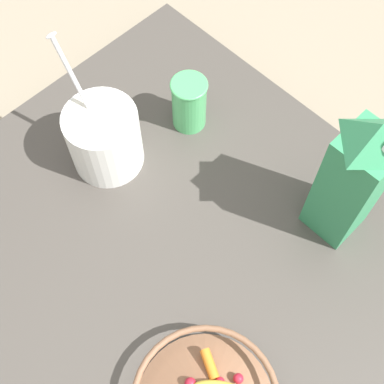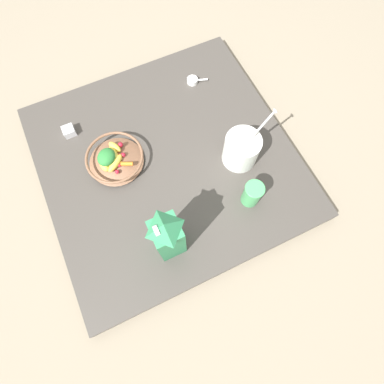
# 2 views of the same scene
# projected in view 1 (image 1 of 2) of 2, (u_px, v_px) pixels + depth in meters

# --- Properties ---
(ground_plane) EXTENTS (6.00, 6.00, 0.00)m
(ground_plane) POSITION_uv_depth(u_px,v_px,m) (158.00, 300.00, 0.93)
(ground_plane) COLOR gray
(countertop) EXTENTS (0.94, 0.94, 0.05)m
(countertop) POSITION_uv_depth(u_px,v_px,m) (157.00, 296.00, 0.91)
(countertop) COLOR #47423D
(countertop) RESTS_ON ground_plane
(milk_carton) EXTENTS (0.08, 0.08, 0.29)m
(milk_carton) POSITION_uv_depth(u_px,v_px,m) (354.00, 179.00, 0.82)
(milk_carton) COLOR #338C59
(milk_carton) RESTS_ON countertop
(yogurt_tub) EXTENTS (0.13, 0.16, 0.26)m
(yogurt_tub) POSITION_uv_depth(u_px,v_px,m) (104.00, 136.00, 0.94)
(yogurt_tub) COLOR white
(yogurt_tub) RESTS_ON countertop
(drinking_cup) EXTENTS (0.07, 0.07, 0.11)m
(drinking_cup) POSITION_uv_depth(u_px,v_px,m) (189.00, 102.00, 0.99)
(drinking_cup) COLOR #4CB266
(drinking_cup) RESTS_ON countertop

